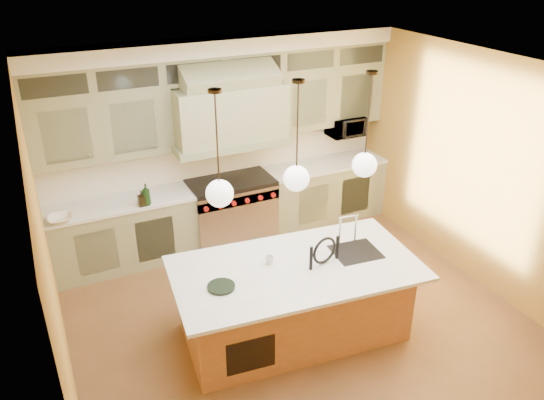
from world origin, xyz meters
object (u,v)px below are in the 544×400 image
range (232,210)px  microwave (345,126)px  kitchen_island (294,299)px  counter_stool (332,286)px

range → microwave: 2.18m
range → kitchen_island: kitchen_island is taller
range → counter_stool: bearing=-86.3°
range → kitchen_island: bearing=-93.8°
counter_stool → microwave: 3.26m
counter_stool → microwave: (1.79, 2.62, 0.74)m
range → counter_stool: counter_stool is taller
kitchen_island → microwave: microwave is taller
range → kitchen_island: 2.25m
range → kitchen_island: (-0.15, -2.25, -0.01)m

